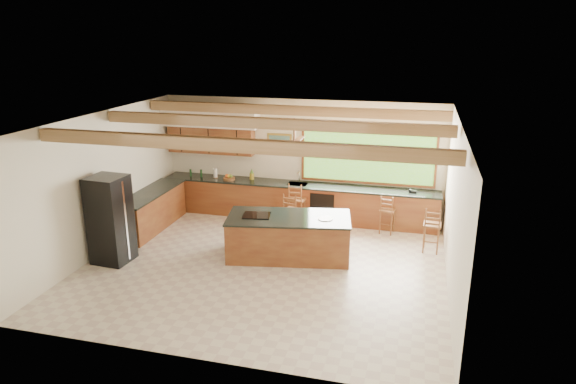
# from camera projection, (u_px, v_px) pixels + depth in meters

# --- Properties ---
(ground) EXTENTS (7.20, 7.20, 0.00)m
(ground) POSITION_uv_depth(u_px,v_px,m) (264.00, 266.00, 10.52)
(ground) COLOR beige
(ground) RESTS_ON ground
(room_shell) EXTENTS (7.27, 6.54, 3.02)m
(room_shell) POSITION_uv_depth(u_px,v_px,m) (264.00, 153.00, 10.50)
(room_shell) COLOR beige
(room_shell) RESTS_ON ground
(counter_run) EXTENTS (7.12, 3.10, 1.22)m
(counter_run) POSITION_uv_depth(u_px,v_px,m) (262.00, 203.00, 12.90)
(counter_run) COLOR brown
(counter_run) RESTS_ON ground
(island) EXTENTS (2.74, 1.63, 0.91)m
(island) POSITION_uv_depth(u_px,v_px,m) (289.00, 236.00, 10.85)
(island) COLOR brown
(island) RESTS_ON ground
(refrigerator) EXTENTS (0.76, 0.74, 1.83)m
(refrigerator) POSITION_uv_depth(u_px,v_px,m) (110.00, 220.00, 10.49)
(refrigerator) COLOR black
(refrigerator) RESTS_ON ground
(bar_stool_a) EXTENTS (0.41, 0.41, 1.10)m
(bar_stool_a) POSITION_uv_depth(u_px,v_px,m) (296.00, 201.00, 12.51)
(bar_stool_a) COLOR brown
(bar_stool_a) RESTS_ON ground
(bar_stool_b) EXTENTS (0.45, 0.45, 1.07)m
(bar_stool_b) POSITION_uv_depth(u_px,v_px,m) (292.00, 212.00, 11.79)
(bar_stool_b) COLOR brown
(bar_stool_b) RESTS_ON ground
(bar_stool_c) EXTENTS (0.39, 0.39, 0.96)m
(bar_stool_c) POSITION_uv_depth(u_px,v_px,m) (388.00, 211.00, 12.02)
(bar_stool_c) COLOR brown
(bar_stool_c) RESTS_ON ground
(bar_stool_d) EXTENTS (0.39, 0.39, 1.03)m
(bar_stool_d) POSITION_uv_depth(u_px,v_px,m) (432.00, 226.00, 10.98)
(bar_stool_d) COLOR brown
(bar_stool_d) RESTS_ON ground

